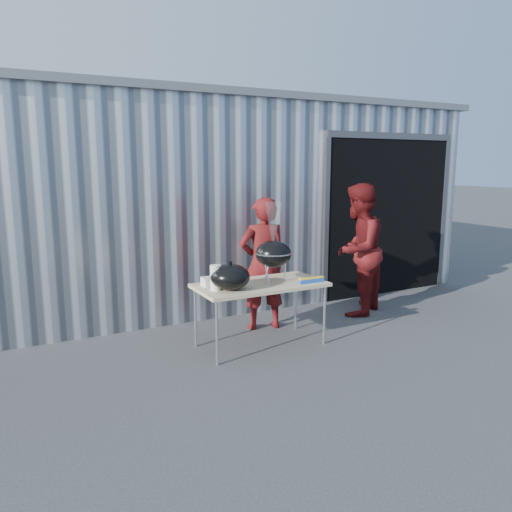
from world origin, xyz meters
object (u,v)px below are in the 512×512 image
person_cook (263,264)px  person_bystander (358,250)px  folding_table (260,287)px  kettle_grill (273,246)px

person_cook → person_bystander: 1.49m
person_cook → person_bystander: person_bystander is taller
folding_table → person_bystander: bearing=15.1°
person_bystander → person_cook: bearing=-33.5°
folding_table → person_cook: (0.33, 0.55, 0.14)m
folding_table → person_bystander: (1.82, 0.49, 0.22)m
kettle_grill → person_bystander: 1.74m
kettle_grill → person_cook: bearing=73.5°
kettle_grill → person_cook: person_cook is taller
kettle_grill → person_bystander: size_ratio=0.50×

